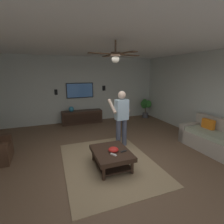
# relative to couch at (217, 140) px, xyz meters

# --- Properties ---
(ground_plane) EXTENTS (9.00, 9.00, 0.00)m
(ground_plane) POSITION_rel_couch_xyz_m (0.50, 2.85, -0.32)
(ground_plane) COLOR brown
(wall_back_tv) EXTENTS (0.10, 6.90, 2.81)m
(wall_back_tv) POSITION_rel_couch_xyz_m (4.30, 2.85, 1.09)
(wall_back_tv) COLOR #B2B7AD
(wall_back_tv) RESTS_ON ground
(wall_side_window) EXTENTS (7.70, 0.10, 2.81)m
(wall_side_window) POSITION_rel_couch_xyz_m (0.50, -0.56, 1.09)
(wall_side_window) COLOR beige
(wall_side_window) RESTS_ON ground
(ceiling_slab) EXTENTS (7.70, 6.90, 0.10)m
(ceiling_slab) POSITION_rel_couch_xyz_m (0.50, 2.85, 2.54)
(ceiling_slab) COLOR white
(area_rug) EXTENTS (2.76, 2.09, 0.01)m
(area_rug) POSITION_rel_couch_xyz_m (0.49, 3.00, -0.31)
(area_rug) COLOR #9E8460
(area_rug) RESTS_ON ground
(couch) EXTENTS (1.91, 0.89, 0.87)m
(couch) POSITION_rel_couch_xyz_m (0.00, 0.00, 0.00)
(couch) COLOR #A89E8E
(couch) RESTS_ON ground
(coffee_table) EXTENTS (1.00, 0.80, 0.40)m
(coffee_table) POSITION_rel_couch_xyz_m (0.29, 3.00, -0.02)
(coffee_table) COLOR #332116
(coffee_table) RESTS_ON ground
(media_console) EXTENTS (0.45, 1.70, 0.55)m
(media_console) POSITION_rel_couch_xyz_m (3.96, 3.00, -0.04)
(media_console) COLOR #332116
(media_console) RESTS_ON ground
(tv) EXTENTS (0.05, 1.15, 0.65)m
(tv) POSITION_rel_couch_xyz_m (4.20, 3.00, 1.08)
(tv) COLOR black
(person_standing) EXTENTS (0.56, 0.56, 1.64)m
(person_standing) POSITION_rel_couch_xyz_m (1.26, 2.34, 0.61)
(person_standing) COLOR #4C5166
(person_standing) RESTS_ON ground
(potted_plant_tall) EXTENTS (0.38, 0.57, 0.90)m
(potted_plant_tall) POSITION_rel_couch_xyz_m (3.79, -0.07, 0.29)
(potted_plant_tall) COLOR #4C4C51
(potted_plant_tall) RESTS_ON ground
(bowl) EXTENTS (0.23, 0.23, 0.10)m
(bowl) POSITION_rel_couch_xyz_m (0.23, 2.97, 0.13)
(bowl) COLOR red
(bowl) RESTS_ON coffee_table
(remote_white) EXTENTS (0.15, 0.11, 0.02)m
(remote_white) POSITION_rel_couch_xyz_m (0.08, 3.03, 0.09)
(remote_white) COLOR white
(remote_white) RESTS_ON coffee_table
(remote_black) EXTENTS (0.07, 0.16, 0.02)m
(remote_black) POSITION_rel_couch_xyz_m (0.15, 2.76, 0.09)
(remote_black) COLOR black
(remote_black) RESTS_ON coffee_table
(vase_round) EXTENTS (0.22, 0.22, 0.22)m
(vase_round) POSITION_rel_couch_xyz_m (3.92, 3.44, 0.34)
(vase_round) COLOR teal
(vase_round) RESTS_ON media_console
(wall_speaker_left) EXTENTS (0.06, 0.12, 0.22)m
(wall_speaker_left) POSITION_rel_couch_xyz_m (4.22, 1.91, 1.14)
(wall_speaker_left) COLOR black
(wall_speaker_right) EXTENTS (0.06, 0.12, 0.22)m
(wall_speaker_right) POSITION_rel_couch_xyz_m (4.22, 3.99, 1.04)
(wall_speaker_right) COLOR black
(ceiling_fan) EXTENTS (1.20, 1.20, 0.46)m
(ceiling_fan) POSITION_rel_couch_xyz_m (0.43, 2.85, 2.16)
(ceiling_fan) COLOR #4C3828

